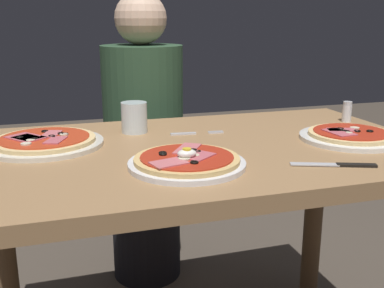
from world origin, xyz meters
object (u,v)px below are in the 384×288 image
at_px(pizza_foreground, 187,161).
at_px(pizza_across_right, 44,142).
at_px(dining_table, 203,189).
at_px(water_glass_near, 134,119).
at_px(diner_person, 144,150).
at_px(pizza_across_left, 351,136).
at_px(knife, 339,165).
at_px(salt_shaker, 347,112).
at_px(fork, 193,133).

bearing_deg(pizza_foreground, pizza_across_right, 138.08).
distance_m(dining_table, water_glass_near, 0.30).
bearing_deg(water_glass_near, diner_person, 75.92).
bearing_deg(pizza_across_left, pizza_across_right, 167.54).
bearing_deg(pizza_across_right, water_glass_near, 18.19).
relative_size(pizza_across_right, knife, 1.63).
height_order(pizza_across_right, water_glass_near, water_glass_near).
bearing_deg(salt_shaker, diner_person, 137.63).
height_order(pizza_across_right, diner_person, diner_person).
height_order(pizza_foreground, pizza_across_left, pizza_foreground).
distance_m(pizza_across_left, diner_person, 0.88).
bearing_deg(fork, dining_table, -95.36).
bearing_deg(water_glass_near, pizza_foreground, -81.39).
xyz_separation_m(pizza_across_right, diner_person, (0.37, 0.55, -0.20)).
xyz_separation_m(pizza_foreground, fork, (0.10, 0.29, -0.01)).
height_order(pizza_across_right, salt_shaker, salt_shaker).
bearing_deg(pizza_across_right, diner_person, 55.90).
xyz_separation_m(fork, salt_shaker, (0.53, 0.02, 0.03)).
bearing_deg(pizza_foreground, diner_person, 85.72).
bearing_deg(pizza_across_right, salt_shaker, 1.63).
relative_size(fork, salt_shaker, 2.36).
xyz_separation_m(dining_table, water_glass_near, (-0.15, 0.21, 0.16)).
relative_size(pizza_foreground, knife, 1.43).
xyz_separation_m(salt_shaker, diner_person, (-0.58, 0.52, -0.22)).
xyz_separation_m(pizza_foreground, salt_shaker, (0.64, 0.31, 0.02)).
relative_size(dining_table, pizza_across_left, 4.39).
bearing_deg(knife, diner_person, 106.39).
bearing_deg(fork, pizza_across_left, -25.49).
bearing_deg(dining_table, diner_person, 92.49).
distance_m(fork, knife, 0.45).
bearing_deg(diner_person, knife, 106.39).
relative_size(fork, knife, 0.84).
height_order(knife, diner_person, diner_person).
relative_size(water_glass_near, diner_person, 0.08).
distance_m(pizza_across_right, water_glass_near, 0.27).
relative_size(dining_table, fork, 7.80).
xyz_separation_m(pizza_foreground, pizza_across_right, (-0.31, 0.28, -0.00)).
bearing_deg(salt_shaker, pizza_across_left, -122.41).
bearing_deg(dining_table, pizza_across_left, -8.17).
xyz_separation_m(dining_table, diner_person, (-0.03, 0.67, -0.07)).
height_order(pizza_across_left, pizza_across_right, same).
bearing_deg(diner_person, water_glass_near, 75.92).
bearing_deg(pizza_across_left, fork, 154.51).
bearing_deg(water_glass_near, fork, -24.74).
distance_m(pizza_foreground, pizza_across_right, 0.42).
bearing_deg(knife, dining_table, 133.48).
height_order(pizza_across_right, knife, pizza_across_right).
relative_size(pizza_across_left, diner_person, 0.24).
bearing_deg(knife, fork, 120.76).
distance_m(pizza_foreground, diner_person, 0.86).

